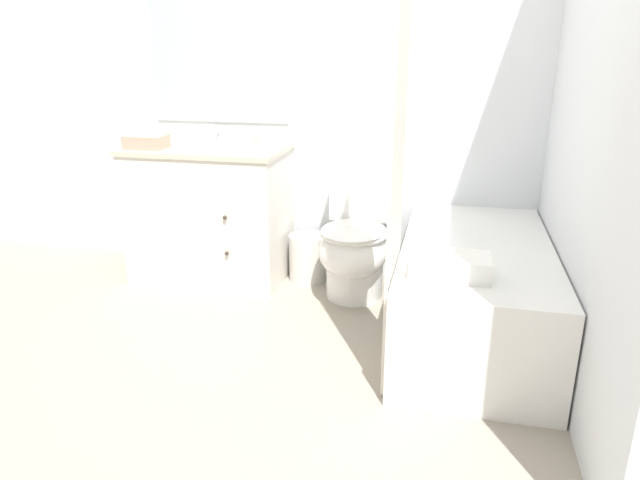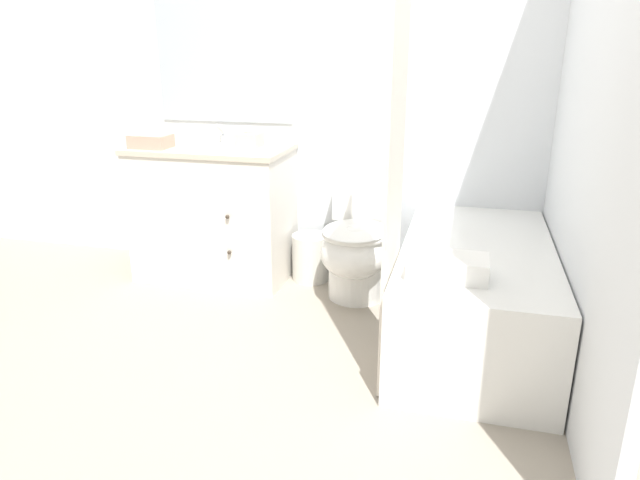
% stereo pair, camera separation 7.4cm
% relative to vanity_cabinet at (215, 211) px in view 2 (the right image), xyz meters
% --- Properties ---
extents(ground_plane, '(14.00, 14.00, 0.00)m').
position_rel_vanity_cabinet_xyz_m(ground_plane, '(0.75, -1.30, -0.43)').
color(ground_plane, gray).
extents(wall_back, '(8.00, 0.06, 2.50)m').
position_rel_vanity_cabinet_xyz_m(wall_back, '(0.75, 0.29, 0.82)').
color(wall_back, silver).
rests_on(wall_back, ground_plane).
extents(wall_right, '(0.05, 2.56, 2.50)m').
position_rel_vanity_cabinet_xyz_m(wall_right, '(2.01, -0.52, 0.82)').
color(wall_right, silver).
rests_on(wall_right, ground_plane).
extents(vanity_cabinet, '(0.96, 0.57, 0.84)m').
position_rel_vanity_cabinet_xyz_m(vanity_cabinet, '(0.00, 0.00, 0.00)').
color(vanity_cabinet, silver).
rests_on(vanity_cabinet, ground_plane).
extents(sink_faucet, '(0.14, 0.12, 0.12)m').
position_rel_vanity_cabinet_xyz_m(sink_faucet, '(-0.00, 0.19, 0.45)').
color(sink_faucet, silver).
rests_on(sink_faucet, vanity_cabinet).
extents(toilet, '(0.39, 0.66, 0.71)m').
position_rel_vanity_cabinet_xyz_m(toilet, '(0.95, -0.10, -0.11)').
color(toilet, white).
rests_on(toilet, ground_plane).
extents(bathtub, '(0.72, 1.45, 0.50)m').
position_rel_vanity_cabinet_xyz_m(bathtub, '(1.62, -0.46, -0.18)').
color(bathtub, white).
rests_on(bathtub, ground_plane).
extents(shower_curtain, '(0.02, 0.49, 2.02)m').
position_rel_vanity_cabinet_xyz_m(shower_curtain, '(1.24, -0.87, 0.59)').
color(shower_curtain, silver).
rests_on(shower_curtain, ground_plane).
extents(wastebasket, '(0.24, 0.24, 0.30)m').
position_rel_vanity_cabinet_xyz_m(wastebasket, '(0.61, 0.08, -0.28)').
color(wastebasket, silver).
rests_on(wastebasket, ground_plane).
extents(tissue_box, '(0.15, 0.14, 0.11)m').
position_rel_vanity_cabinet_xyz_m(tissue_box, '(0.23, 0.06, 0.46)').
color(tissue_box, beige).
rests_on(tissue_box, vanity_cabinet).
extents(hand_towel_folded, '(0.23, 0.16, 0.08)m').
position_rel_vanity_cabinet_xyz_m(hand_towel_folded, '(-0.32, -0.13, 0.45)').
color(hand_towel_folded, tan).
rests_on(hand_towel_folded, vanity_cabinet).
extents(bath_towel_folded, '(0.33, 0.20, 0.09)m').
position_rel_vanity_cabinet_xyz_m(bath_towel_folded, '(1.49, -0.91, 0.11)').
color(bath_towel_folded, white).
rests_on(bath_towel_folded, bathtub).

